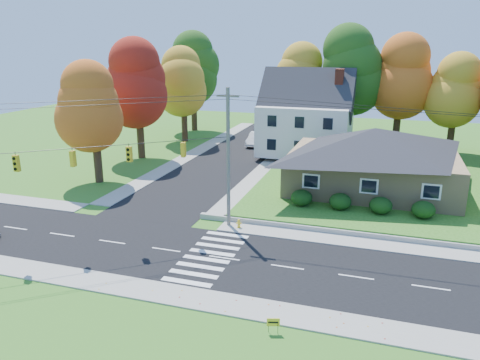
# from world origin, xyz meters

# --- Properties ---
(ground) EXTENTS (120.00, 120.00, 0.00)m
(ground) POSITION_xyz_m (0.00, 0.00, 0.00)
(ground) COLOR #3D7923
(road_main) EXTENTS (90.00, 8.00, 0.02)m
(road_main) POSITION_xyz_m (0.00, 0.00, 0.01)
(road_main) COLOR black
(road_main) RESTS_ON ground
(road_cross) EXTENTS (8.00, 44.00, 0.02)m
(road_cross) POSITION_xyz_m (-8.00, 26.00, 0.01)
(road_cross) COLOR black
(road_cross) RESTS_ON ground
(sidewalk_north) EXTENTS (90.00, 2.00, 0.08)m
(sidewalk_north) POSITION_xyz_m (0.00, 5.00, 0.04)
(sidewalk_north) COLOR #9C9A90
(sidewalk_north) RESTS_ON ground
(sidewalk_south) EXTENTS (90.00, 2.00, 0.08)m
(sidewalk_south) POSITION_xyz_m (0.00, -5.00, 0.04)
(sidewalk_south) COLOR #9C9A90
(sidewalk_south) RESTS_ON ground
(lawn) EXTENTS (30.00, 30.00, 0.50)m
(lawn) POSITION_xyz_m (13.00, 21.00, 0.25)
(lawn) COLOR #3D7923
(lawn) RESTS_ON ground
(ranch_house) EXTENTS (14.60, 10.60, 5.40)m
(ranch_house) POSITION_xyz_m (8.00, 16.00, 3.27)
(ranch_house) COLOR tan
(ranch_house) RESTS_ON lawn
(colonial_house) EXTENTS (10.40, 8.40, 9.60)m
(colonial_house) POSITION_xyz_m (0.04, 28.00, 4.58)
(colonial_house) COLOR silver
(colonial_house) RESTS_ON lawn
(hedge_row) EXTENTS (10.70, 1.70, 1.27)m
(hedge_row) POSITION_xyz_m (7.50, 9.80, 1.14)
(hedge_row) COLOR #163A10
(hedge_row) RESTS_ON lawn
(traffic_infrastructure) EXTENTS (38.10, 10.66, 10.00)m
(traffic_infrastructure) POSITION_xyz_m (-0.15, 1.35, 5.15)
(traffic_infrastructure) COLOR #666059
(traffic_infrastructure) RESTS_ON ground
(tree_lot_0) EXTENTS (6.72, 6.72, 12.51)m
(tree_lot_0) POSITION_xyz_m (-2.00, 34.00, 8.31)
(tree_lot_0) COLOR #3F2A19
(tree_lot_0) RESTS_ON lawn
(tree_lot_1) EXTENTS (7.84, 7.84, 14.60)m
(tree_lot_1) POSITION_xyz_m (4.00, 33.00, 9.61)
(tree_lot_1) COLOR #3F2A19
(tree_lot_1) RESTS_ON lawn
(tree_lot_2) EXTENTS (7.28, 7.28, 13.56)m
(tree_lot_2) POSITION_xyz_m (10.00, 34.00, 8.96)
(tree_lot_2) COLOR #3F2A19
(tree_lot_2) RESTS_ON lawn
(tree_lot_3) EXTENTS (6.16, 6.16, 11.47)m
(tree_lot_3) POSITION_xyz_m (16.00, 33.00, 7.65)
(tree_lot_3) COLOR #3F2A19
(tree_lot_3) RESTS_ON lawn
(tree_west_0) EXTENTS (6.16, 6.16, 11.47)m
(tree_west_0) POSITION_xyz_m (-17.00, 12.00, 7.15)
(tree_west_0) COLOR #3F2A19
(tree_west_0) RESTS_ON ground
(tree_west_1) EXTENTS (7.28, 7.28, 13.56)m
(tree_west_1) POSITION_xyz_m (-18.00, 22.00, 8.46)
(tree_west_1) COLOR #3F2A19
(tree_west_1) RESTS_ON ground
(tree_west_2) EXTENTS (6.72, 6.72, 12.51)m
(tree_west_2) POSITION_xyz_m (-17.00, 32.00, 7.81)
(tree_west_2) COLOR #3F2A19
(tree_west_2) RESTS_ON ground
(tree_west_3) EXTENTS (7.84, 7.84, 14.60)m
(tree_west_3) POSITION_xyz_m (-19.00, 40.00, 9.11)
(tree_west_3) COLOR #3F2A19
(tree_west_3) RESTS_ON ground
(white_car) EXTENTS (1.93, 5.07, 1.65)m
(white_car) POSITION_xyz_m (-7.08, 32.40, 0.85)
(white_car) COLOR white
(white_car) RESTS_ON road_cross
(fire_hydrant) EXTENTS (0.40, 0.31, 0.69)m
(fire_hydrant) POSITION_xyz_m (-0.64, 4.94, 0.33)
(fire_hydrant) COLOR yellow
(fire_hydrant) RESTS_ON ground
(yard_sign) EXTENTS (0.59, 0.20, 0.76)m
(yard_sign) POSITION_xyz_m (4.75, -6.62, 0.54)
(yard_sign) COLOR black
(yard_sign) RESTS_ON ground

